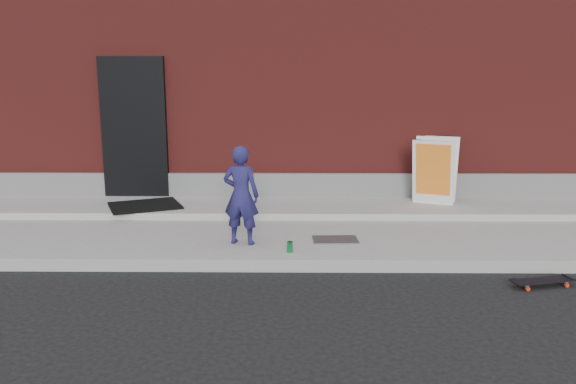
{
  "coord_description": "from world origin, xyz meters",
  "views": [
    {
      "loc": [
        -0.01,
        -6.12,
        2.2
      ],
      "look_at": [
        -0.08,
        0.8,
        0.78
      ],
      "focal_mm": 35.0,
      "sensor_mm": 36.0,
      "label": 1
    }
  ],
  "objects_px": {
    "child": "(241,195)",
    "soda_can": "(290,247)",
    "skateboard": "(543,281)",
    "pizza_sign": "(435,170)"
  },
  "relations": [
    {
      "from": "child",
      "to": "soda_can",
      "type": "bearing_deg",
      "value": 162.17
    },
    {
      "from": "child",
      "to": "soda_can",
      "type": "distance_m",
      "value": 0.89
    },
    {
      "from": "pizza_sign",
      "to": "skateboard",
      "type": "bearing_deg",
      "value": -81.35
    },
    {
      "from": "skateboard",
      "to": "child",
      "type": "bearing_deg",
      "value": 162.31
    },
    {
      "from": "child",
      "to": "pizza_sign",
      "type": "xyz_separation_m",
      "value": [
        2.87,
        1.93,
        0.0
      ]
    },
    {
      "from": "child",
      "to": "soda_can",
      "type": "xyz_separation_m",
      "value": [
        0.61,
        -0.35,
        -0.55
      ]
    },
    {
      "from": "skateboard",
      "to": "pizza_sign",
      "type": "bearing_deg",
      "value": 98.65
    },
    {
      "from": "child",
      "to": "soda_can",
      "type": "height_order",
      "value": "child"
    },
    {
      "from": "pizza_sign",
      "to": "soda_can",
      "type": "distance_m",
      "value": 3.26
    },
    {
      "from": "child",
      "to": "skateboard",
      "type": "xyz_separation_m",
      "value": [
        3.32,
        -1.06,
        -0.71
      ]
    }
  ]
}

